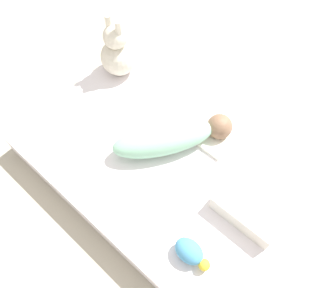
% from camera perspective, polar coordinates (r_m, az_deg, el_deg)
% --- Properties ---
extents(ground_plane, '(12.00, 12.00, 0.00)m').
position_cam_1_polar(ground_plane, '(1.75, 0.65, -3.88)').
color(ground_plane, '#B2A893').
extents(bed_mattress, '(1.42, 1.00, 0.15)m').
position_cam_1_polar(bed_mattress, '(1.69, 0.67, -2.74)').
color(bed_mattress, white).
rests_on(bed_mattress, ground_plane).
extents(burp_cloth, '(0.23, 0.16, 0.02)m').
position_cam_1_polar(burp_cloth, '(1.67, 7.29, 1.23)').
color(burp_cloth, white).
rests_on(burp_cloth, bed_mattress).
extents(swaddled_baby, '(0.44, 0.56, 0.15)m').
position_cam_1_polar(swaddled_baby, '(1.59, 0.71, 1.34)').
color(swaddled_baby, '#99D6B2').
rests_on(swaddled_baby, bed_mattress).
extents(pillow, '(0.30, 0.31, 0.09)m').
position_cam_1_polar(pillow, '(1.52, 15.29, -9.21)').
color(pillow, white).
rests_on(pillow, bed_mattress).
extents(bunny_plush, '(0.20, 0.20, 0.36)m').
position_cam_1_polar(bunny_plush, '(1.89, -8.69, 15.43)').
color(bunny_plush, beige).
rests_on(bunny_plush, bed_mattress).
extents(turtle_plush, '(0.17, 0.09, 0.09)m').
position_cam_1_polar(turtle_plush, '(1.41, 3.96, -18.32)').
color(turtle_plush, '#4C99C6').
rests_on(turtle_plush, bed_mattress).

